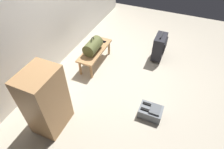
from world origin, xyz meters
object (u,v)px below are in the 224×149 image
suitcase_upright_charcoal (159,47)px  backpack_grey (151,112)px  duffel_bag_olive (93,46)px  cell_phone (103,41)px  bench (95,52)px  side_cabinet (46,101)px

suitcase_upright_charcoal → backpack_grey: suitcase_upright_charcoal is taller
duffel_bag_olive → backpack_grey: size_ratio=1.16×
duffel_bag_olive → cell_phone: 0.43m
bench → backpack_grey: 1.73m
duffel_bag_olive → suitcase_upright_charcoal: 1.47m
cell_phone → side_cabinet: 1.99m
cell_phone → duffel_bag_olive: bearing=176.5°
suitcase_upright_charcoal → backpack_grey: size_ratio=1.64×
suitcase_upright_charcoal → side_cabinet: side_cabinet is taller
duffel_bag_olive → cell_phone: size_ratio=3.06×
cell_phone → suitcase_upright_charcoal: size_ratio=0.23×
suitcase_upright_charcoal → bench: bearing=120.6°
cell_phone → backpack_grey: size_ratio=0.38×
duffel_bag_olive → side_cabinet: size_ratio=0.40×
side_cabinet → backpack_grey: bearing=-61.7°
side_cabinet → suitcase_upright_charcoal: bearing=-26.4°
duffel_bag_olive → suitcase_upright_charcoal: duffel_bag_olive is taller
side_cabinet → cell_phone: bearing=0.7°
bench → side_cabinet: size_ratio=0.91×
duffel_bag_olive → cell_phone: duffel_bag_olive is taller
side_cabinet → duffel_bag_olive: bearing=1.8°
suitcase_upright_charcoal → side_cabinet: bearing=153.6°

